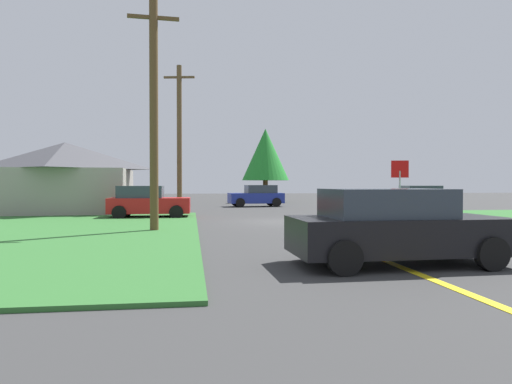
{
  "coord_description": "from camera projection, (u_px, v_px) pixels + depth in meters",
  "views": [
    {
      "loc": [
        -4.29,
        -20.5,
        1.73
      ],
      "look_at": [
        -0.88,
        3.78,
        1.28
      ],
      "focal_mm": 32.39,
      "sensor_mm": 36.0,
      "label": 1
    }
  ],
  "objects": [
    {
      "name": "ground_plane",
      "position": [
        287.0,
        222.0,
        20.93
      ],
      "size": [
        120.0,
        120.0,
        0.0
      ],
      "primitive_type": "plane",
      "color": "#363636"
    },
    {
      "name": "utility_pole_mid",
      "position": [
        179.0,
        137.0,
        26.91
      ],
      "size": [
        1.79,
        0.44,
        8.62
      ],
      "color": "brown",
      "rests_on": "ground"
    },
    {
      "name": "barn",
      "position": [
        65.0,
        178.0,
        26.7
      ],
      "size": [
        7.26,
        6.34,
        4.12
      ],
      "color": "gray",
      "rests_on": "ground"
    },
    {
      "name": "stop_sign",
      "position": [
        400.0,
        179.0,
        20.27
      ],
      "size": [
        0.74,
        0.21,
        2.75
      ],
      "rotation": [
        0.0,
        0.0,
        2.91
      ],
      "color": "#9EA0A8",
      "rests_on": "ground"
    },
    {
      "name": "oak_tree_left",
      "position": [
        265.0,
        155.0,
        42.79
      ],
      "size": [
        4.36,
        4.36,
        6.83
      ],
      "color": "brown",
      "rests_on": "ground"
    },
    {
      "name": "parked_car_near_building",
      "position": [
        148.0,
        202.0,
        23.11
      ],
      "size": [
        4.01,
        2.08,
        1.62
      ],
      "rotation": [
        0.0,
        0.0,
        -0.02
      ],
      "color": "red",
      "rests_on": "ground"
    },
    {
      "name": "utility_pole_near",
      "position": [
        154.0,
        113.0,
        16.36
      ],
      "size": [
        1.8,
        0.3,
        8.27
      ],
      "color": "brown",
      "rests_on": "ground"
    },
    {
      "name": "car_behind_on_main_road",
      "position": [
        394.0,
        227.0,
        9.8
      ],
      "size": [
        4.55,
        2.21,
        1.62
      ],
      "rotation": [
        0.0,
        0.0,
        0.03
      ],
      "color": "black",
      "rests_on": "ground"
    },
    {
      "name": "lane_stripe_center",
      "position": [
        345.0,
        245.0,
        13.0
      ],
      "size": [
        0.2,
        14.0,
        0.01
      ],
      "primitive_type": "cube",
      "color": "yellow",
      "rests_on": "ground"
    },
    {
      "name": "car_on_crossroad",
      "position": [
        419.0,
        200.0,
        25.56
      ],
      "size": [
        2.73,
        4.21,
        1.62
      ],
      "rotation": [
        0.0,
        0.0,
        1.39
      ],
      "color": "black",
      "rests_on": "ground"
    },
    {
      "name": "grass_verge_left",
      "position": [
        19.0,
        234.0,
        15.57
      ],
      "size": [
        12.0,
        20.0,
        0.08
      ],
      "primitive_type": "cube",
      "color": "#2F682D",
      "rests_on": "ground"
    },
    {
      "name": "car_approaching_junction",
      "position": [
        257.0,
        196.0,
        34.8
      ],
      "size": [
        4.2,
        2.24,
        1.62
      ],
      "rotation": [
        0.0,
        0.0,
        3.24
      ],
      "color": "navy",
      "rests_on": "ground"
    }
  ]
}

